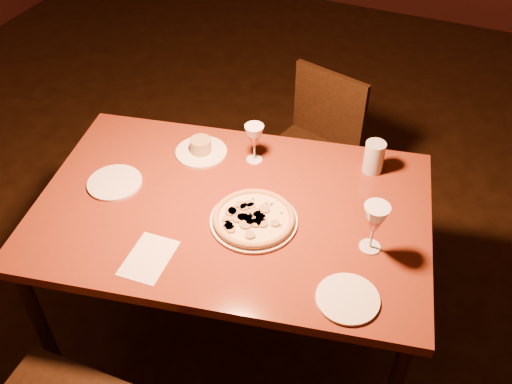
% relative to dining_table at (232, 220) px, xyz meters
% --- Properties ---
extents(floor, '(7.00, 7.00, 0.00)m').
position_rel_dining_table_xyz_m(floor, '(-0.10, 0.03, -0.70)').
color(floor, black).
rests_on(floor, ground).
extents(dining_table, '(1.58, 1.18, 0.76)m').
position_rel_dining_table_xyz_m(dining_table, '(0.00, 0.00, 0.00)').
color(dining_table, maroon).
rests_on(dining_table, floor).
extents(chair_far, '(0.48, 0.48, 0.82)m').
position_rel_dining_table_xyz_m(chair_far, '(0.05, 0.84, -0.23)').
color(chair_far, black).
rests_on(chair_far, floor).
extents(pizza_plate, '(0.31, 0.31, 0.03)m').
position_rel_dining_table_xyz_m(pizza_plate, '(0.11, -0.04, 0.09)').
color(pizza_plate, white).
rests_on(pizza_plate, dining_table).
extents(ramekin_saucer, '(0.21, 0.21, 0.07)m').
position_rel_dining_table_xyz_m(ramekin_saucer, '(-0.25, 0.24, 0.09)').
color(ramekin_saucer, white).
rests_on(ramekin_saucer, dining_table).
extents(wine_glass_far, '(0.07, 0.07, 0.17)m').
position_rel_dining_table_xyz_m(wine_glass_far, '(-0.03, 0.28, 0.15)').
color(wine_glass_far, '#C96653').
rests_on(wine_glass_far, dining_table).
extents(wine_glass_right, '(0.09, 0.09, 0.19)m').
position_rel_dining_table_xyz_m(wine_glass_right, '(0.51, 0.00, 0.16)').
color(wine_glass_right, '#C96653').
rests_on(wine_glass_right, dining_table).
extents(water_tumbler, '(0.08, 0.08, 0.13)m').
position_rel_dining_table_xyz_m(water_tumbler, '(0.42, 0.40, 0.13)').
color(water_tumbler, '#AFBABF').
rests_on(water_tumbler, dining_table).
extents(side_plate_left, '(0.21, 0.21, 0.01)m').
position_rel_dining_table_xyz_m(side_plate_left, '(-0.46, -0.06, 0.07)').
color(side_plate_left, white).
rests_on(side_plate_left, dining_table).
extents(side_plate_near, '(0.20, 0.20, 0.01)m').
position_rel_dining_table_xyz_m(side_plate_near, '(0.51, -0.24, 0.07)').
color(side_plate_near, white).
rests_on(side_plate_near, dining_table).
extents(menu_card, '(0.15, 0.21, 0.00)m').
position_rel_dining_table_xyz_m(menu_card, '(-0.15, -0.33, 0.07)').
color(menu_card, white).
rests_on(menu_card, dining_table).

